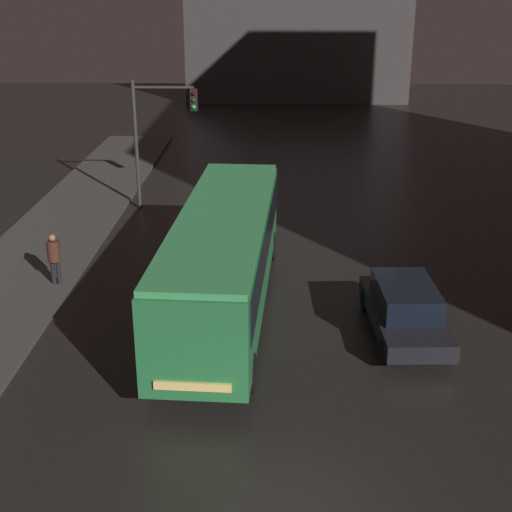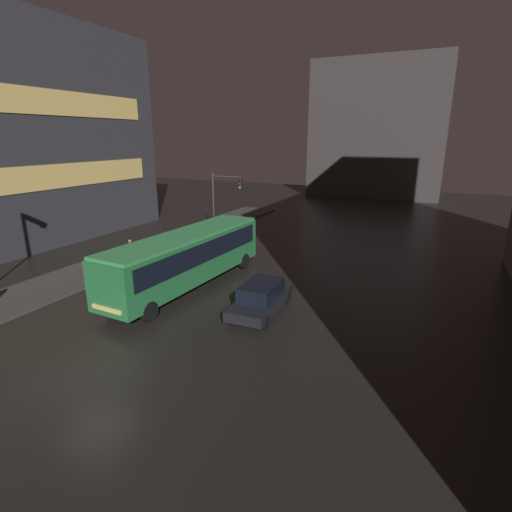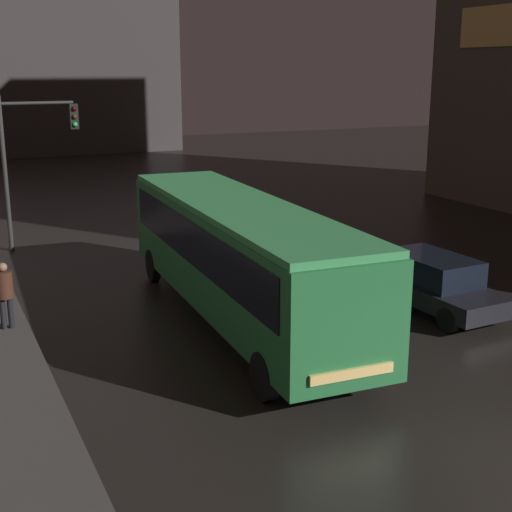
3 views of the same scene
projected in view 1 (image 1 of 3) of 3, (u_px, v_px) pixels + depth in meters
The scene contains 5 objects.
sidewalk_left at pixel (7, 291), 22.90m from camera, with size 4.00×48.00×0.15m.
bus_near at pixel (224, 251), 20.97m from camera, with size 3.10×11.87×3.16m.
car_taxi at pixel (405, 309), 20.03m from camera, with size 2.06×4.74×1.51m.
pedestrian_near at pixel (54, 254), 22.89m from camera, with size 0.59×0.59×1.70m.
traffic_light_main at pixel (158, 124), 30.08m from camera, with size 2.77×0.35×5.54m.
Camera 1 is at (-0.39, -10.71, 9.40)m, focal length 50.00 mm.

